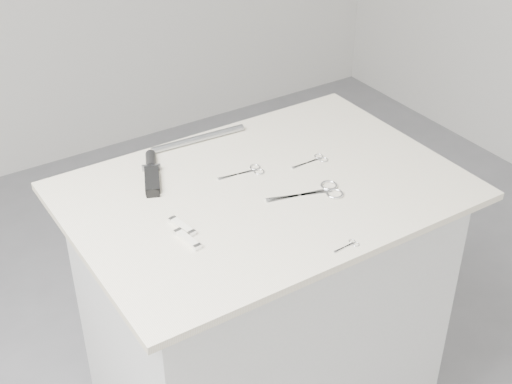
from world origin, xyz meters
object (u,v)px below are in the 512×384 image
large_shears (320,192)px  embroidery_scissors_a (249,172)px  sheathed_knife (152,171)px  metal_rail (199,139)px  plinth (264,322)px  pocket_knife_a (187,239)px  pocket_knife_b (182,226)px  tiny_scissors (349,245)px  embroidery_scissors_b (315,160)px

large_shears → embroidery_scissors_a: (-0.10, 0.18, -0.00)m
large_shears → sheathed_knife: (-0.32, 0.32, 0.00)m
embroidery_scissors_a → metal_rail: metal_rail is taller
plinth → embroidery_scissors_a: embroidery_scissors_a is taller
pocket_knife_a → metal_rail: (0.25, 0.40, 0.00)m
plinth → pocket_knife_a: 0.56m
sheathed_knife → pocket_knife_b: (-0.05, -0.26, -0.00)m
embroidery_scissors_a → pocket_knife_a: pocket_knife_a is taller
pocket_knife_b → metal_rail: metal_rail is taller
plinth → pocket_knife_b: pocket_knife_b is taller
sheathed_knife → large_shears: bearing=-110.7°
pocket_knife_a → tiny_scissors: bearing=-133.1°
plinth → embroidery_scissors_a: size_ratio=6.99×
large_shears → plinth: bearing=154.9°
plinth → embroidery_scissors_b: size_ratio=8.15×
plinth → embroidery_scissors_b: bearing=12.1°
embroidery_scissors_b → sheathed_knife: bearing=155.3°
pocket_knife_a → metal_rail: size_ratio=0.31×
embroidery_scissors_a → sheathed_knife: bearing=156.1°
large_shears → pocket_knife_a: (-0.38, 0.00, 0.00)m
large_shears → tiny_scissors: (-0.08, -0.21, -0.00)m
plinth → embroidery_scissors_a: bearing=86.0°
pocket_knife_a → metal_rail: metal_rail is taller
plinth → pocket_knife_a: bearing=-161.5°
large_shears → embroidery_scissors_b: size_ratio=1.80×
tiny_scissors → sheathed_knife: (-0.24, 0.53, 0.01)m
embroidery_scissors_b → pocket_knife_a: 0.48m
pocket_knife_a → embroidery_scissors_a: bearing=-64.9°
sheathed_knife → tiny_scissors: bearing=-131.6°
embroidery_scissors_a → pocket_knife_a: (-0.28, -0.18, 0.00)m
large_shears → pocket_knife_a: pocket_knife_a is taller
large_shears → pocket_knife_a: 0.38m
large_shears → tiny_scissors: bearing=-94.2°
large_shears → tiny_scissors: large_shears is taller
tiny_scissors → pocket_knife_b: 0.39m
plinth → pocket_knife_a: size_ratio=10.10×
embroidery_scissors_a → embroidery_scissors_b: bearing=-7.3°
embroidery_scissors_b → pocket_knife_b: bearing=-170.3°
embroidery_scissors_a → pocket_knife_b: 0.30m
large_shears → tiny_scissors: size_ratio=2.88×
metal_rail → pocket_knife_b: bearing=-124.2°
large_shears → sheathed_knife: size_ratio=1.05×
embroidery_scissors_a → tiny_scissors: 0.40m
embroidery_scissors_b → pocket_knife_b: size_ratio=1.27×
plinth → embroidery_scissors_a: (0.01, 0.09, 0.47)m
tiny_scissors → pocket_knife_b: (-0.29, 0.27, 0.00)m
plinth → pocket_knife_b: 0.54m
embroidery_scissors_b → sheathed_knife: 0.44m
sheathed_knife → pocket_knife_a: bearing=-167.0°
embroidery_scissors_a → pocket_knife_b: pocket_knife_b is taller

